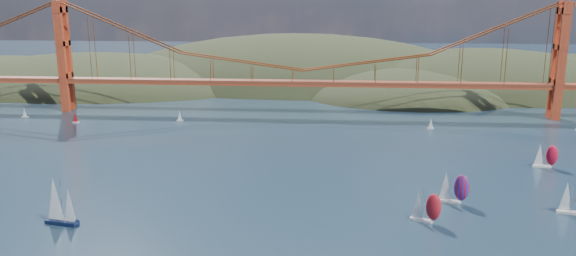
% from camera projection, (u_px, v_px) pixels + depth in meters
% --- Properties ---
extents(headlands, '(725.00, 225.00, 96.00)m').
position_uv_depth(headlands, '(378.00, 103.00, 372.76)').
color(headlands, black).
rests_on(headlands, ground).
extents(bridge, '(552.00, 12.00, 55.00)m').
position_uv_depth(bridge, '(299.00, 49.00, 270.80)').
color(bridge, brown).
rests_on(bridge, ground).
extents(sloop_navy, '(9.22, 5.78, 13.78)m').
position_uv_depth(sloop_navy, '(59.00, 202.00, 144.15)').
color(sloop_navy, black).
rests_on(sloop_navy, ground).
extents(racer_0, '(8.24, 5.94, 9.25)m').
position_uv_depth(racer_0, '(425.00, 206.00, 146.07)').
color(racer_0, white).
rests_on(racer_0, ground).
extents(racer_1, '(8.73, 4.36, 9.81)m').
position_uv_depth(racer_1, '(575.00, 198.00, 151.16)').
color(racer_1, silver).
rests_on(racer_1, ground).
extents(racer_3, '(7.97, 3.61, 9.02)m').
position_uv_depth(racer_3, '(545.00, 155.00, 192.20)').
color(racer_3, white).
rests_on(racer_3, ground).
extents(racer_rwb, '(8.85, 5.39, 9.91)m').
position_uv_depth(racer_rwb, '(453.00, 187.00, 159.40)').
color(racer_rwb, silver).
rests_on(racer_rwb, ground).
extents(distant_boat_1, '(3.00, 2.00, 4.70)m').
position_uv_depth(distant_boat_1, '(25.00, 112.00, 270.74)').
color(distant_boat_1, silver).
rests_on(distant_boat_1, ground).
extents(distant_boat_2, '(3.00, 2.00, 4.70)m').
position_uv_depth(distant_boat_2, '(75.00, 118.00, 258.89)').
color(distant_boat_2, silver).
rests_on(distant_boat_2, ground).
extents(distant_boat_3, '(3.00, 2.00, 4.70)m').
position_uv_depth(distant_boat_3, '(180.00, 116.00, 262.84)').
color(distant_boat_3, silver).
rests_on(distant_boat_3, ground).
extents(distant_boat_8, '(3.00, 2.00, 4.70)m').
position_uv_depth(distant_boat_8, '(431.00, 124.00, 247.43)').
color(distant_boat_8, silver).
rests_on(distant_boat_8, ground).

